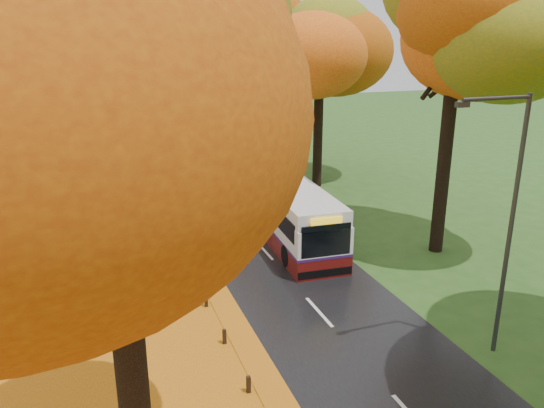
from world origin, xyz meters
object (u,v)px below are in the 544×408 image
streetlamp_near (507,209)px  car_dark (139,133)px  bus (286,207)px  car_white (174,183)px  streetlamp_far (194,84)px  car_silver (150,149)px  streetlamp_mid (262,111)px

streetlamp_near → car_dark: streetlamp_near is taller
streetlamp_near → bus: (-2.30, 11.58, -3.22)m
streetlamp_near → car_white: streetlamp_near is taller
car_white → bus: bearing=-78.9°
streetlamp_far → car_silver: size_ratio=1.86×
car_white → car_dark: (0.00, 19.55, -0.12)m
streetlamp_near → car_silver: size_ratio=1.86×
streetlamp_near → streetlamp_far: bearing=90.0°
bus → car_white: bearing=117.4°
bus → car_silver: 20.53m
streetlamp_near → bus: size_ratio=0.75×
streetlamp_near → streetlamp_mid: same height
car_white → car_dark: car_white is taller
car_silver → car_dark: car_silver is taller
streetlamp_near → car_silver: bearing=101.2°
streetlamp_near → streetlamp_mid: bearing=90.0°
streetlamp_near → bus: streetlamp_near is taller
streetlamp_far → bus: 32.66m
car_white → car_silver: size_ratio=0.98×
streetlamp_mid → car_silver: bearing=123.0°
streetlamp_far → car_dark: bearing=-148.0°
bus → car_white: size_ratio=2.54×
car_white → car_silver: (0.00, 11.19, -0.01)m
streetlamp_far → car_silver: (-6.30, -12.30, -3.97)m
streetlamp_near → car_dark: 40.76m
car_white → streetlamp_near: bearing=-85.9°
streetlamp_near → car_white: (-6.30, 20.51, -3.96)m
streetlamp_near → car_dark: (-6.30, 40.06, -4.08)m
streetlamp_near → car_silver: (-6.30, 31.70, -3.97)m
streetlamp_far → car_dark: size_ratio=1.94×
streetlamp_mid → car_white: 7.59m
car_dark → streetlamp_far: bearing=47.8°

